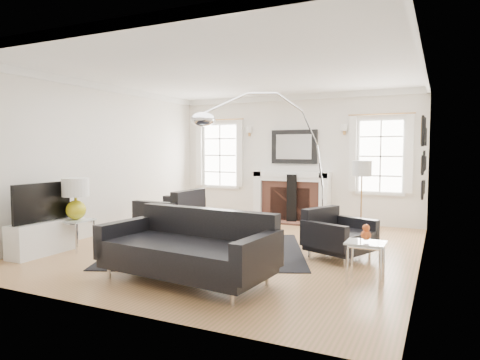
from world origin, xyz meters
The scene contains 25 objects.
floor centered at (0.00, 0.00, 0.00)m, with size 6.00×6.00×0.00m, color #9F7C43.
back_wall centered at (0.00, 3.00, 1.40)m, with size 5.50×0.04×2.80m, color silver.
front_wall centered at (0.00, -3.00, 1.40)m, with size 5.50×0.04×2.80m, color silver.
left_wall centered at (-2.75, 0.00, 1.40)m, with size 0.04×6.00×2.80m, color silver.
right_wall centered at (2.75, 0.00, 1.40)m, with size 0.04×6.00×2.80m, color silver.
ceiling centered at (0.00, 0.00, 2.80)m, with size 5.50×6.00×0.02m, color white.
crown_molding centered at (0.00, 0.00, 2.74)m, with size 5.50×6.00×0.12m, color white.
fireplace centered at (0.00, 2.79, 0.54)m, with size 1.70×0.69×1.11m.
mantel_mirror centered at (0.00, 2.95, 1.65)m, with size 1.05×0.07×0.75m.
window_left centered at (-1.85, 2.95, 1.46)m, with size 1.24×0.15×1.62m.
window_right centered at (1.85, 2.95, 1.46)m, with size 1.24×0.15×1.62m.
gallery_wall centered at (2.72, 1.30, 1.53)m, with size 0.04×1.73×1.29m.
tv_unit centered at (-2.44, -1.70, 0.33)m, with size 0.35×1.00×1.09m.
area_rug centered at (-0.33, -0.39, 0.01)m, with size 2.96×2.46×0.01m, color black.
sofa centered at (0.26, -1.83, 0.38)m, with size 2.21×1.18×0.69m.
armchair_left centered at (-1.48, 0.38, 0.39)m, with size 0.96×1.06×0.71m.
armchair_right centered at (1.62, 0.00, 0.33)m, with size 1.05×1.11×0.59m.
coffee_table centered at (-0.95, 0.21, 0.32)m, with size 0.79×0.79×0.35m.
side_table_left centered at (-2.20, -1.25, 0.38)m, with size 0.44×0.44×0.48m.
nesting_table centered at (2.20, -1.05, 0.38)m, with size 0.45×0.38×0.50m.
gourd_lamp centered at (-2.20, -1.25, 0.86)m, with size 0.41×0.41×0.66m.
orange_vase centered at (2.20, -1.05, 0.60)m, with size 0.12×0.12×0.19m.
arc_floor_lamp centered at (0.49, 0.03, 1.39)m, with size 1.81×1.68×2.57m.
stick_floor_lamp centered at (1.89, 0.46, 1.22)m, with size 0.29×0.29×1.41m.
speaker_tower centered at (0.06, 2.65, 0.53)m, with size 0.21×0.21×1.05m, color black.
Camera 1 is at (2.98, -6.17, 1.58)m, focal length 32.00 mm.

